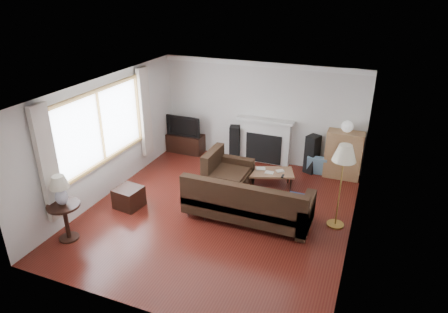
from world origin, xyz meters
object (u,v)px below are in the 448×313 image
at_px(coffee_table, 270,179).
at_px(floor_lamp, 340,187).
at_px(bookshelf, 343,155).
at_px(sectional_sofa, 248,200).
at_px(tv_stand, 186,143).
at_px(side_table, 66,222).

distance_m(coffee_table, floor_lamp, 1.96).
height_order(bookshelf, sectional_sofa, bookshelf).
bearing_deg(floor_lamp, bookshelf, 94.24).
xyz_separation_m(sectional_sofa, coffee_table, (0.04, 1.39, -0.23)).
xyz_separation_m(tv_stand, floor_lamp, (4.21, -2.08, 0.58)).
bearing_deg(bookshelf, side_table, -134.28).
bearing_deg(tv_stand, sectional_sofa, -43.82).
height_order(tv_stand, sectional_sofa, sectional_sofa).
xyz_separation_m(tv_stand, sectional_sofa, (2.59, -2.49, 0.18)).
relative_size(bookshelf, floor_lamp, 0.68).
bearing_deg(side_table, tv_stand, 87.81).
bearing_deg(coffee_table, side_table, -151.54).
distance_m(sectional_sofa, coffee_table, 1.41).
xyz_separation_m(coffee_table, side_table, (-2.80, -3.20, 0.16)).
bearing_deg(side_table, coffee_table, 48.82).
height_order(bookshelf, coffee_table, bookshelf).
height_order(tv_stand, coffee_table, tv_stand).
relative_size(sectional_sofa, coffee_table, 2.62).
distance_m(floor_lamp, side_table, 4.92).
height_order(bookshelf, floor_lamp, floor_lamp).
bearing_deg(sectional_sofa, bookshelf, 59.88).
relative_size(bookshelf, sectional_sofa, 0.43).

